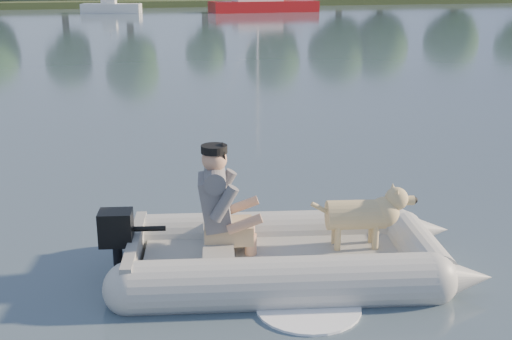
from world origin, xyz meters
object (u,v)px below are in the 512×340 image
object	(u,v)px
man	(217,198)
sailboat	(263,5)
motorboat	(111,1)
dinghy	(291,216)
dog	(356,220)

from	to	relation	value
man	sailboat	world-z (taller)	sailboat
man	motorboat	bearing A→B (deg)	99.51
dinghy	motorboat	size ratio (longest dim) A/B	1.04
motorboat	dog	bearing A→B (deg)	-76.16
man	dog	distance (m)	1.48
dinghy	motorboat	distance (m)	48.34
dog	sailboat	size ratio (longest dim) A/B	0.08
dinghy	motorboat	bearing A→B (deg)	100.38
sailboat	dog	bearing A→B (deg)	-107.20
dinghy	motorboat	world-z (taller)	motorboat
man	dog	bearing A→B (deg)	0.00
dog	dinghy	bearing A→B (deg)	-175.43
motorboat	dinghy	bearing A→B (deg)	-76.98
dinghy	dog	distance (m)	0.70
sailboat	dinghy	bearing A→B (deg)	-108.02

